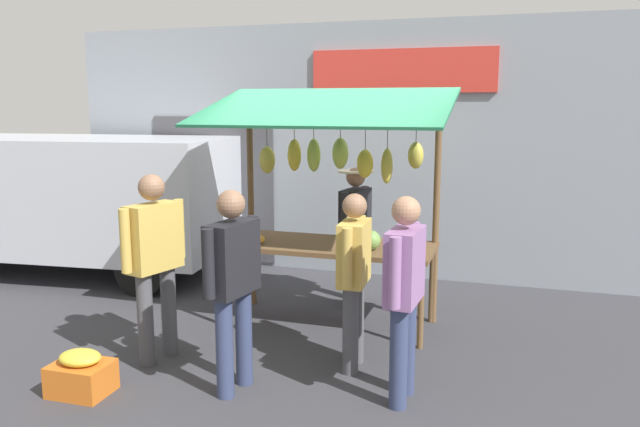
{
  "coord_description": "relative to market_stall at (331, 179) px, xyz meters",
  "views": [
    {
      "loc": [
        -1.85,
        6.11,
        2.32
      ],
      "look_at": [
        0.0,
        0.3,
        1.25
      ],
      "focal_mm": 34.94,
      "sensor_mm": 36.0,
      "label": 1
    }
  ],
  "objects": [
    {
      "name": "ground_plane",
      "position": [
        -0.0,
        0.06,
        -1.56
      ],
      "size": [
        40.0,
        40.0,
        0.0
      ],
      "primitive_type": "plane",
      "color": "#38383D"
    },
    {
      "name": "street_backdrop",
      "position": [
        0.04,
        -2.13,
        0.14
      ],
      "size": [
        9.0,
        0.3,
        3.4
      ],
      "color": "#8C939E",
      "rests_on": "ground"
    },
    {
      "name": "market_stall",
      "position": [
        0.0,
        0.0,
        0.0
      ],
      "size": [
        2.5,
        1.46,
        2.5
      ],
      "color": "brown",
      "rests_on": "ground"
    },
    {
      "name": "vendor_with_sunhat",
      "position": [
        -0.09,
        -0.69,
        -0.61
      ],
      "size": [
        0.42,
        0.69,
        1.61
      ],
      "rotation": [
        0.0,
        0.0,
        1.43
      ],
      "color": "#232328",
      "rests_on": "ground"
    },
    {
      "name": "shopper_in_striped_shirt",
      "position": [
        1.21,
        1.45,
        -0.55
      ],
      "size": [
        0.35,
        0.7,
        1.72
      ],
      "rotation": [
        0.0,
        0.0,
        -1.83
      ],
      "color": "#4C4C51",
      "rests_on": "ground"
    },
    {
      "name": "shopper_with_ponytail",
      "position": [
        -0.54,
        1.08,
        -0.66
      ],
      "size": [
        0.24,
        0.68,
        1.57
      ],
      "rotation": [
        0.0,
        0.0,
        -1.52
      ],
      "color": "#4C4C51",
      "rests_on": "ground"
    },
    {
      "name": "shopper_in_grey_tee",
      "position": [
        0.27,
        1.81,
        -0.59
      ],
      "size": [
        0.3,
        0.7,
        1.66
      ],
      "rotation": [
        0.0,
        0.0,
        -1.73
      ],
      "color": "navy",
      "rests_on": "ground"
    },
    {
      "name": "shopper_with_shopping_bag",
      "position": [
        -1.07,
        1.57,
        -0.61
      ],
      "size": [
        0.25,
        0.7,
        1.64
      ],
      "rotation": [
        0.0,
        0.0,
        -1.63
      ],
      "color": "navy",
      "rests_on": "ground"
    },
    {
      "name": "parked_van",
      "position": [
        4.2,
        -0.87,
        -0.44
      ],
      "size": [
        4.56,
        2.27,
        1.88
      ],
      "rotation": [
        0.0,
        0.0,
        0.1
      ],
      "color": "silver",
      "rests_on": "ground"
    },
    {
      "name": "produce_crate_side",
      "position": [
        1.43,
        2.24,
        -1.39
      ],
      "size": [
        0.47,
        0.38,
        0.37
      ],
      "color": "#D1661E",
      "rests_on": "ground"
    }
  ]
}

